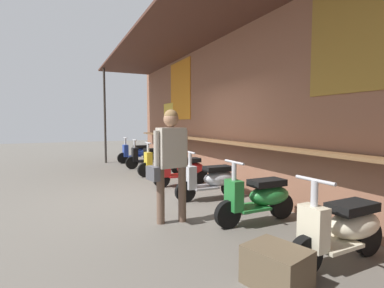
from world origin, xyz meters
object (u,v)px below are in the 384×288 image
scooter_black (149,156)px  scooter_yellow (164,162)px  scooter_cream (344,228)px  merchandise_crate (277,267)px  scooter_silver (212,179)px  scooter_green (260,197)px  scooter_red (184,169)px  scooter_blue (138,152)px  shopper_browsing (170,154)px

scooter_black → scooter_yellow: size_ratio=1.00×
scooter_cream → merchandise_crate: (0.05, -0.97, -0.21)m
scooter_silver → scooter_green: same height
scooter_red → scooter_green: 2.91m
scooter_blue → scooter_green: size_ratio=1.00×
scooter_blue → shopper_browsing: 6.88m
scooter_black → scooter_green: (5.86, -0.00, 0.00)m
scooter_blue → scooter_cream: bearing=87.4°
scooter_silver → scooter_cream: 2.93m
scooter_black → shopper_browsing: bearing=77.0°
scooter_yellow → merchandise_crate: 5.90m
scooter_silver → scooter_green: 1.50m
scooter_red → scooter_silver: 1.41m
scooter_silver → shopper_browsing: bearing=38.7°
scooter_yellow → scooter_green: 4.34m
scooter_red → shopper_browsing: shopper_browsing is taller
scooter_blue → scooter_silver: same height
scooter_blue → scooter_cream: size_ratio=1.00×
scooter_black → scooter_red: (2.94, -0.00, 0.00)m
merchandise_crate → scooter_red: bearing=167.6°
scooter_black → scooter_cream: size_ratio=1.00×
scooter_green → scooter_cream: size_ratio=1.00×
scooter_black → scooter_red: size_ratio=1.00×
merchandise_crate → scooter_yellow: bearing=170.6°
scooter_silver → scooter_cream: size_ratio=1.00×
scooter_blue → scooter_yellow: same height
scooter_black → scooter_red: 2.94m
scooter_blue → scooter_black: bearing=87.4°
scooter_yellow → merchandise_crate: size_ratio=2.58×
shopper_browsing → merchandise_crate: 2.23m
scooter_blue → shopper_browsing: (6.73, -1.24, 0.66)m
scooter_cream → scooter_silver: bearing=-92.3°
scooter_green → scooter_blue: bearing=-90.5°
scooter_yellow → scooter_cream: (5.76, -0.00, 0.00)m
scooter_red → scooter_cream: 4.34m
scooter_red → scooter_green: size_ratio=1.00×
scooter_green → merchandise_crate: bearing=56.2°
scooter_red → merchandise_crate: (4.38, -0.97, -0.21)m
shopper_browsing → scooter_black: bearing=156.3°
scooter_yellow → scooter_black: bearing=-92.3°
scooter_blue → scooter_red: same height
scooter_red → scooter_cream: size_ratio=1.00×
scooter_yellow → scooter_red: 1.43m
scooter_green → scooter_cream: 1.42m
scooter_silver → scooter_green: size_ratio=1.00×
scooter_black → merchandise_crate: scooter_black is taller
scooter_blue → scooter_red: (4.38, 0.00, 0.00)m
scooter_silver → scooter_cream: (2.93, -0.00, 0.00)m
scooter_yellow → scooter_green: same height
scooter_green → shopper_browsing: size_ratio=0.82×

